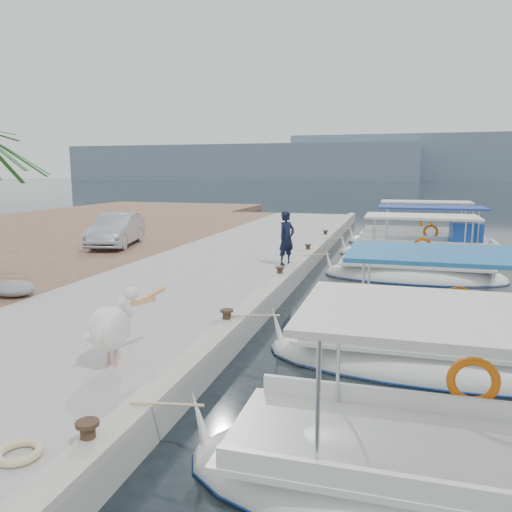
{
  "coord_description": "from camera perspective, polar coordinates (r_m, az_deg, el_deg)",
  "views": [
    {
      "loc": [
        3.05,
        -13.2,
        3.73
      ],
      "look_at": [
        -1.0,
        1.08,
        1.2
      ],
      "focal_mm": 35.0,
      "sensor_mm": 36.0,
      "label": 1
    }
  ],
  "objects": [
    {
      "name": "ground",
      "position": [
        14.05,
        2.74,
        -5.73
      ],
      "size": [
        400.0,
        400.0,
        0.0
      ],
      "primitive_type": "plane",
      "color": "black",
      "rests_on": "ground"
    },
    {
      "name": "concrete_quay",
      "position": [
        19.49,
        -2.52,
        -0.62
      ],
      "size": [
        6.0,
        40.0,
        0.5
      ],
      "primitive_type": "cube",
      "color": "gray",
      "rests_on": "ground"
    },
    {
      "name": "quay_curb",
      "position": [
        18.76,
        5.56,
        -0.1
      ],
      "size": [
        0.44,
        40.0,
        0.12
      ],
      "primitive_type": "cube",
      "color": "#A29E90",
      "rests_on": "concrete_quay"
    },
    {
      "name": "cobblestone_strip",
      "position": [
        21.57,
        -15.23,
        0.05
      ],
      "size": [
        4.0,
        40.0,
        0.5
      ],
      "primitive_type": "cube",
      "color": "brown",
      "rests_on": "ground"
    },
    {
      "name": "distant_hills",
      "position": [
        216.37,
        23.24,
        9.93
      ],
      "size": [
        330.0,
        60.0,
        18.0
      ],
      "color": "slate",
      "rests_on": "ground"
    },
    {
      "name": "fishing_caique_a",
      "position": [
        6.7,
        21.68,
        -23.6
      ],
      "size": [
        6.46,
        2.46,
        2.83
      ],
      "color": "white",
      "rests_on": "ground"
    },
    {
      "name": "fishing_caique_b",
      "position": [
        10.53,
        20.97,
        -11.01
      ],
      "size": [
        7.03,
        2.57,
        2.83
      ],
      "color": "white",
      "rests_on": "ground"
    },
    {
      "name": "fishing_caique_c",
      "position": [
        18.38,
        17.57,
        -2.1
      ],
      "size": [
        6.23,
        2.3,
        2.83
      ],
      "color": "white",
      "rests_on": "ground"
    },
    {
      "name": "fishing_caique_d",
      "position": [
        23.12,
        18.91,
        0.33
      ],
      "size": [
        7.35,
        2.41,
        2.83
      ],
      "color": "white",
      "rests_on": "ground"
    },
    {
      "name": "fishing_caique_e",
      "position": [
        27.04,
        18.22,
        1.52
      ],
      "size": [
        7.32,
        2.11,
        2.83
      ],
      "color": "white",
      "rests_on": "ground"
    },
    {
      "name": "mooring_bollards",
      "position": [
        15.39,
        2.76,
        -1.72
      ],
      "size": [
        0.28,
        20.28,
        0.33
      ],
      "color": "black",
      "rests_on": "concrete_quay"
    },
    {
      "name": "pelican",
      "position": [
        8.78,
        -16.08,
        -7.78
      ],
      "size": [
        0.97,
        1.61,
        1.27
      ],
      "color": "tan",
      "rests_on": "concrete_quay"
    },
    {
      "name": "fisherman",
      "position": [
        17.31,
        3.52,
        2.05
      ],
      "size": [
        0.74,
        0.82,
        1.88
      ],
      "primitive_type": "imported",
      "rotation": [
        0.0,
        0.0,
        1.02
      ],
      "color": "black",
      "rests_on": "concrete_quay"
    },
    {
      "name": "parked_car",
      "position": [
        22.6,
        -15.67,
        2.88
      ],
      "size": [
        2.47,
        4.48,
        1.4
      ],
      "primitive_type": "imported",
      "rotation": [
        0.0,
        0.0,
        0.25
      ],
      "color": "#A9B3C1",
      "rests_on": "cobblestone_strip"
    },
    {
      "name": "tarp_bundle",
      "position": [
        14.51,
        -25.9,
        -3.37
      ],
      "size": [
        1.1,
        0.9,
        0.4
      ],
      "primitive_type": "ellipsoid",
      "color": "slate",
      "rests_on": "cobblestone_strip"
    },
    {
      "name": "rope_coil",
      "position": [
        6.7,
        -25.46,
        -19.64
      ],
      "size": [
        0.54,
        0.54,
        0.1
      ],
      "primitive_type": "torus",
      "color": "#C6B284",
      "rests_on": "concrete_quay"
    }
  ]
}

